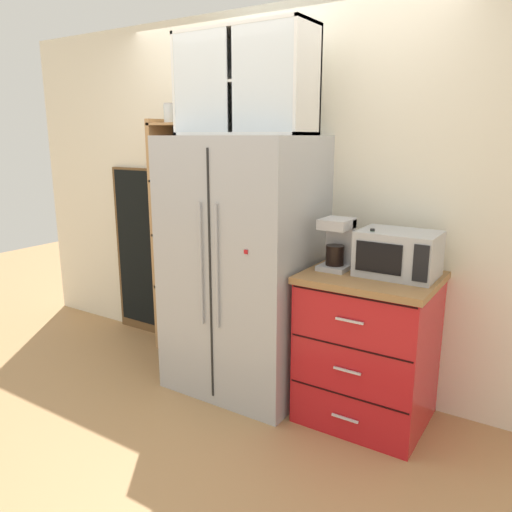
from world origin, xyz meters
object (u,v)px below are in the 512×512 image
(mug_charcoal, at_px, (373,267))
(chalkboard_menu, at_px, (143,252))
(coffee_maker, at_px, (338,243))
(bottle_green, at_px, (371,255))
(refrigerator, at_px, (243,266))
(microwave, at_px, (398,254))

(mug_charcoal, xyz_separation_m, chalkboard_menu, (-2.16, 0.28, -0.24))
(coffee_maker, distance_m, bottle_green, 0.23)
(mug_charcoal, xyz_separation_m, bottle_green, (-0.00, -0.04, 0.08))
(refrigerator, bearing_deg, chalkboard_menu, 165.41)
(refrigerator, xyz_separation_m, chalkboard_menu, (-1.29, 0.34, -0.13))
(refrigerator, bearing_deg, bottle_green, 1.11)
(coffee_maker, bearing_deg, refrigerator, -174.94)
(microwave, bearing_deg, coffee_maker, -173.25)
(coffee_maker, height_order, chalkboard_menu, chalkboard_menu)
(mug_charcoal, bearing_deg, chalkboard_menu, 172.59)
(refrigerator, distance_m, chalkboard_menu, 1.34)
(refrigerator, bearing_deg, mug_charcoal, 3.52)
(microwave, height_order, bottle_green, bottle_green)
(microwave, distance_m, mug_charcoal, 0.16)
(chalkboard_menu, bearing_deg, refrigerator, -14.59)
(mug_charcoal, relative_size, bottle_green, 0.43)
(coffee_maker, height_order, mug_charcoal, coffee_maker)
(refrigerator, xyz_separation_m, coffee_maker, (0.65, 0.06, 0.22))
(coffee_maker, bearing_deg, bottle_green, -10.17)
(mug_charcoal, relative_size, chalkboard_menu, 0.08)
(coffee_maker, bearing_deg, microwave, 6.75)
(refrigerator, distance_m, microwave, 1.03)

